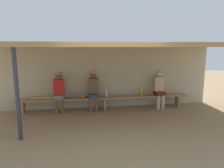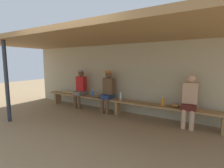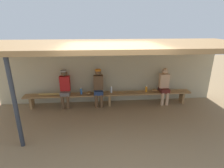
% 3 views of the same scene
% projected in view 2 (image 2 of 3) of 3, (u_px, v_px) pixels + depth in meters
% --- Properties ---
extents(ground_plane, '(24.00, 24.00, 0.00)m').
position_uv_depth(ground_plane, '(86.00, 131.00, 3.87)').
color(ground_plane, '#937754').
extents(back_wall, '(8.00, 0.20, 2.20)m').
position_uv_depth(back_wall, '(125.00, 78.00, 5.42)').
color(back_wall, '#B7AD8C').
rests_on(back_wall, ground).
extents(dugout_roof, '(8.00, 2.80, 0.12)m').
position_uv_depth(dugout_roof, '(102.00, 37.00, 4.17)').
color(dugout_roof, '#9E7547').
rests_on(dugout_roof, back_wall).
extents(support_post, '(0.10, 0.10, 2.20)m').
position_uv_depth(support_post, '(7.00, 82.00, 4.42)').
color(support_post, '#2D333D').
rests_on(support_post, ground).
extents(bench, '(6.00, 0.36, 0.46)m').
position_uv_depth(bench, '(118.00, 102.00, 5.13)').
color(bench, '#9E7547').
rests_on(bench, ground).
extents(player_in_white, '(0.34, 0.42, 1.34)m').
position_uv_depth(player_in_white, '(108.00, 90.00, 5.29)').
color(player_in_white, navy).
rests_on(player_in_white, ground).
extents(player_in_blue, '(0.34, 0.42, 1.34)m').
position_uv_depth(player_in_blue, '(80.00, 87.00, 5.88)').
color(player_in_blue, slate).
rests_on(player_in_blue, ground).
extents(player_rightmost, '(0.34, 0.42, 1.34)m').
position_uv_depth(player_rightmost, '(190.00, 99.00, 4.06)').
color(player_rightmost, '#591E19').
rests_on(player_rightmost, ground).
extents(water_bottle_blue, '(0.08, 0.08, 0.24)m').
position_uv_depth(water_bottle_blue, '(121.00, 96.00, 5.09)').
color(water_bottle_blue, silver).
rests_on(water_bottle_blue, bench).
extents(water_bottle_green, '(0.08, 0.08, 0.23)m').
position_uv_depth(water_bottle_green, '(163.00, 101.00, 4.44)').
color(water_bottle_green, orange).
rests_on(water_bottle_green, bench).
extents(water_bottle_orange, '(0.07, 0.07, 0.23)m').
position_uv_depth(water_bottle_orange, '(92.00, 93.00, 5.62)').
color(water_bottle_orange, blue).
rests_on(water_bottle_orange, bench).
extents(baseball_glove_tan, '(0.25, 0.19, 0.09)m').
position_uv_depth(baseball_glove_tan, '(175.00, 105.00, 4.28)').
color(baseball_glove_tan, olive).
rests_on(baseball_glove_tan, bench).
extents(baseball_glove_dark_brown, '(0.22, 0.27, 0.09)m').
position_uv_depth(baseball_glove_dark_brown, '(99.00, 96.00, 5.48)').
color(baseball_glove_dark_brown, olive).
rests_on(baseball_glove_dark_brown, bench).
extents(baseball_bat, '(0.86, 0.09, 0.07)m').
position_uv_depth(baseball_bat, '(71.00, 93.00, 6.16)').
color(baseball_bat, tan).
rests_on(baseball_bat, bench).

